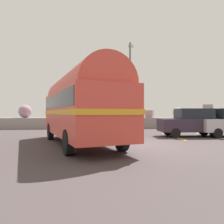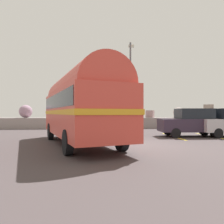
# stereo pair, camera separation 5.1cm
# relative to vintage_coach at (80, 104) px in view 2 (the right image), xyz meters

# --- Properties ---
(ground) EXTENTS (32.00, 26.00, 0.02)m
(ground) POSITION_rel_vintage_coach_xyz_m (2.98, -0.28, -2.04)
(ground) COLOR #443A3B
(breakwater) EXTENTS (31.36, 2.08, 2.48)m
(breakwater) POSITION_rel_vintage_coach_xyz_m (2.51, 11.54, -1.30)
(breakwater) COLOR gray
(breakwater) RESTS_ON ground
(vintage_coach) EXTENTS (4.95, 8.90, 3.70)m
(vintage_coach) POSITION_rel_vintage_coach_xyz_m (0.00, 0.00, 0.00)
(vintage_coach) COLOR black
(vintage_coach) RESTS_ON ground
(parked_car_nearest) EXTENTS (4.13, 1.79, 1.86)m
(parked_car_nearest) POSITION_rel_vintage_coach_xyz_m (7.19, 3.14, -1.08)
(parked_car_nearest) COLOR black
(parked_car_nearest) RESTS_ON ground
(lamp_post) EXTENTS (0.45, 0.80, 7.23)m
(lamp_post) POSITION_rel_vintage_coach_xyz_m (3.60, 6.37, 1.98)
(lamp_post) COLOR #5B5B60
(lamp_post) RESTS_ON ground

